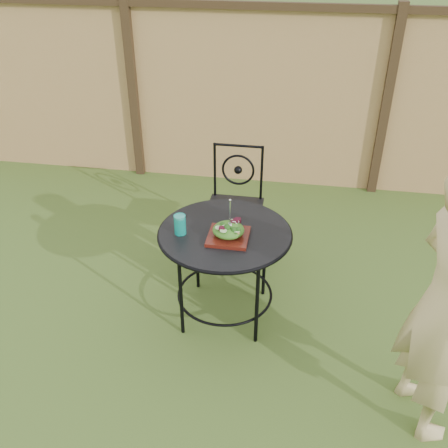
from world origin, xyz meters
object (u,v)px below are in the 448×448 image
object	(u,v)px
patio_table	(225,248)
diner	(448,306)
patio_chair	(235,201)
salad_plate	(228,236)

from	to	relation	value
patio_table	diner	size ratio (longest dim) A/B	0.55
patio_chair	salad_plate	size ratio (longest dim) A/B	3.52
patio_chair	patio_table	bearing A→B (deg)	-86.55
patio_chair	salad_plate	xyz separation A→B (m)	(0.09, -0.89, 0.23)
diner	salad_plate	bearing A→B (deg)	46.62
patio_table	salad_plate	distance (m)	0.17
patio_table	patio_chair	bearing A→B (deg)	93.45
patio_chair	salad_plate	bearing A→B (deg)	-84.55
patio_table	patio_chair	size ratio (longest dim) A/B	0.97
patio_table	patio_chair	world-z (taller)	patio_chair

